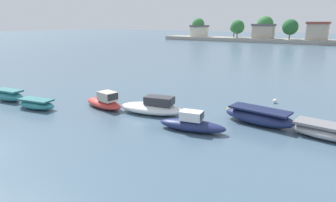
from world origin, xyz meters
The scene contains 11 objects.
moored_boat_0 centered at (-9.25, 7.75, 0.50)m, with size 3.56×1.76×1.05m.
moored_boat_1 centered at (-4.81, 7.53, 0.41)m, with size 3.83×2.00×0.85m.
moored_boat_2 centered at (-0.29, 10.84, 0.51)m, with size 4.55×2.39×1.47m.
moored_boat_3 centered at (4.06, 11.72, 0.52)m, with size 5.63×3.18×1.44m.
moored_boat_4 centered at (8.48, 10.04, 0.49)m, with size 4.70×2.20×1.37m.
moored_boat_5 centered at (11.80, 13.82, 0.55)m, with size 5.34×2.48×1.13m.
moored_boat_6 centered at (16.15, 13.50, 0.43)m, with size 4.99×2.38×0.91m.
mooring_buoy_0 centered at (-13.46, 9.87, 0.18)m, with size 0.36×0.36×0.36m, color red.
mooring_buoy_2 centered at (8.82, 15.59, 0.16)m, with size 0.32×0.32×0.32m, color yellow.
mooring_buoy_3 centered at (11.34, 20.22, 0.19)m, with size 0.38×0.38×0.38m, color white.
distant_shoreline centered at (-4.65, 99.35, 2.50)m, with size 99.13×9.85×8.78m.
Camera 1 is at (17.27, -6.41, 7.06)m, focal length 31.83 mm.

